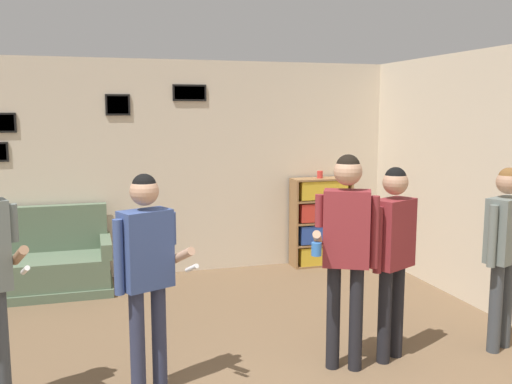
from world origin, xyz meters
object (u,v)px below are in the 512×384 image
(person_player_foreground_center, at_px, (146,261))
(person_watcher_holding_cup, at_px, (346,239))
(couch, at_px, (30,267))
(person_spectator_far_right, at_px, (505,240))
(person_spectator_near_bookshelf, at_px, (393,244))
(drinking_cup, at_px, (320,175))
(bookshelf, at_px, (321,222))

(person_player_foreground_center, xyz_separation_m, person_watcher_holding_cup, (1.55, -0.05, 0.08))
(couch, xyz_separation_m, person_watcher_holding_cup, (2.61, -2.79, 0.77))
(person_watcher_holding_cup, bearing_deg, person_spectator_far_right, -1.22)
(couch, distance_m, person_player_foreground_center, 3.01)
(person_watcher_holding_cup, distance_m, person_spectator_far_right, 1.47)
(person_spectator_near_bookshelf, bearing_deg, person_player_foreground_center, -179.94)
(couch, xyz_separation_m, person_spectator_far_right, (4.08, -2.82, 0.67))
(person_watcher_holding_cup, distance_m, drinking_cup, 3.15)
(person_player_foreground_center, height_order, person_spectator_far_right, person_player_foreground_center)
(person_watcher_holding_cup, xyz_separation_m, person_spectator_far_right, (1.47, -0.03, -0.10))
(couch, bearing_deg, bookshelf, 2.97)
(person_player_foreground_center, distance_m, person_watcher_holding_cup, 1.55)
(drinking_cup, bearing_deg, bookshelf, 0.10)
(person_player_foreground_center, height_order, person_spectator_near_bookshelf, person_player_foreground_center)
(couch, height_order, person_spectator_near_bookshelf, person_spectator_near_bookshelf)
(person_watcher_holding_cup, bearing_deg, person_spectator_near_bookshelf, 7.03)
(person_player_foreground_center, bearing_deg, drinking_cup, 48.65)
(couch, relative_size, person_watcher_holding_cup, 1.04)
(bookshelf, distance_m, person_spectator_far_right, 3.06)
(person_spectator_far_right, bearing_deg, person_player_foreground_center, 178.39)
(couch, xyz_separation_m, person_spectator_near_bookshelf, (3.06, -2.73, 0.68))
(person_player_foreground_center, relative_size, person_watcher_holding_cup, 0.94)
(drinking_cup, bearing_deg, person_spectator_near_bookshelf, -101.12)
(bookshelf, height_order, person_spectator_near_bookshelf, person_spectator_near_bookshelf)
(bookshelf, xyz_separation_m, person_spectator_far_right, (0.42, -3.01, 0.38))
(person_spectator_near_bookshelf, height_order, person_spectator_far_right, person_spectator_near_bookshelf)
(couch, relative_size, drinking_cup, 18.63)
(person_spectator_near_bookshelf, bearing_deg, person_spectator_far_right, -4.84)
(person_spectator_far_right, bearing_deg, person_spectator_near_bookshelf, 175.16)
(couch, xyz_separation_m, person_player_foreground_center, (1.06, -2.73, 0.69))
(person_spectator_near_bookshelf, bearing_deg, bookshelf, 78.43)
(couch, distance_m, drinking_cup, 3.75)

